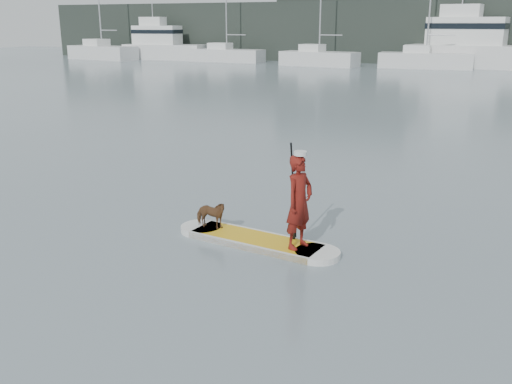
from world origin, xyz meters
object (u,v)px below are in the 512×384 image
at_px(sailboat_b, 226,54).
at_px(sailboat_d, 425,59).
at_px(motor_yacht_a, 473,44).
at_px(sailboat_a, 102,51).
at_px(paddleboard, 256,241).
at_px(paddler, 299,202).
at_px(dog, 211,214).
at_px(motor_yacht_b, 162,44).
at_px(sailboat_c, 318,57).

xyz_separation_m(sailboat_b, sailboat_d, (20.11, -0.92, 0.04)).
bearing_deg(motor_yacht_a, sailboat_a, -167.45).
relative_size(sailboat_b, sailboat_d, 0.98).
distance_m(paddleboard, paddler, 1.25).
distance_m(dog, motor_yacht_b, 55.08).
height_order(paddleboard, motor_yacht_b, motor_yacht_b).
height_order(dog, sailboat_b, sailboat_b).
bearing_deg(sailboat_d, sailboat_c, -176.54).
height_order(sailboat_a, sailboat_b, sailboat_a).
height_order(dog, motor_yacht_a, motor_yacht_a).
xyz_separation_m(sailboat_c, sailboat_d, (9.57, 0.96, 0.07)).
bearing_deg(dog, paddleboard, -100.45).
distance_m(sailboat_a, sailboat_c, 24.95).
height_order(paddleboard, motor_yacht_a, motor_yacht_a).
xyz_separation_m(paddleboard, sailboat_a, (-37.27, 43.75, 0.81)).
distance_m(paddleboard, sailboat_d, 44.71).
xyz_separation_m(paddleboard, sailboat_b, (-22.86, 45.54, 0.75)).
xyz_separation_m(sailboat_a, sailboat_b, (14.41, 1.79, -0.06)).
distance_m(dog, sailboat_a, 56.72).
relative_size(sailboat_c, sailboat_d, 0.89).
bearing_deg(motor_yacht_b, dog, -61.61).
distance_m(dog, sailboat_b, 50.39).
bearing_deg(motor_yacht_a, paddler, -82.82).
bearing_deg(dog, sailboat_b, 22.98).
relative_size(sailboat_a, motor_yacht_a, 0.99).
xyz_separation_m(sailboat_d, motor_yacht_a, (3.76, 2.61, 1.19)).
relative_size(dog, sailboat_c, 0.06).
relative_size(sailboat_a, sailboat_c, 1.17).
bearing_deg(sailboat_a, motor_yacht_a, 16.67).
relative_size(sailboat_c, motor_yacht_b, 1.14).
distance_m(paddleboard, sailboat_b, 50.96).
height_order(paddleboard, paddler, paddler).
bearing_deg(sailboat_c, motor_yacht_a, 23.97).
bearing_deg(motor_yacht_b, sailboat_d, -8.03).
bearing_deg(paddler, motor_yacht_b, 53.02).
xyz_separation_m(sailboat_d, motor_yacht_b, (-28.35, 1.64, 0.82)).
bearing_deg(paddleboard, sailboat_a, 138.15).
distance_m(sailboat_b, sailboat_c, 10.71).
bearing_deg(sailboat_a, sailboat_b, 18.55).
bearing_deg(paddleboard, sailboat_c, 113.49).
xyz_separation_m(sailboat_a, sailboat_d, (34.53, 0.86, -0.02)).
relative_size(sailboat_a, sailboat_b, 1.07).
distance_m(paddleboard, motor_yacht_b, 55.76).
xyz_separation_m(motor_yacht_a, motor_yacht_b, (-32.11, -0.97, -0.37)).
relative_size(dog, motor_yacht_a, 0.05).
relative_size(paddler, sailboat_a, 0.13).
height_order(paddleboard, sailboat_a, sailboat_a).
bearing_deg(sailboat_b, paddler, -59.81).
distance_m(sailboat_c, motor_yacht_a, 13.86).
relative_size(paddler, motor_yacht_a, 0.13).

